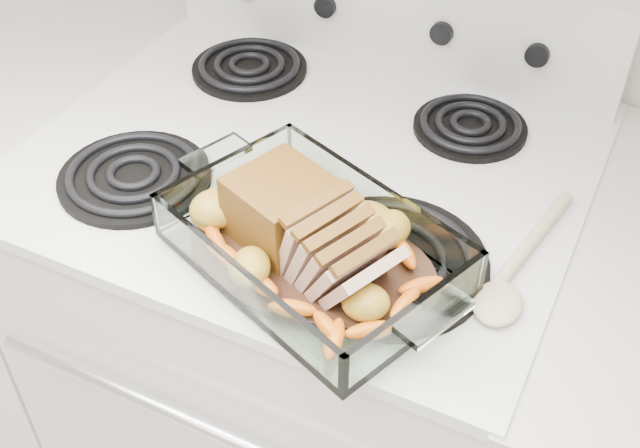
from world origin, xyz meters
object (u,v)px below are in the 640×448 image
at_px(electric_range, 311,353).
at_px(pork_roast, 296,227).
at_px(baking_dish, 313,252).
at_px(counter_left, 29,248).

relative_size(electric_range, pork_roast, 4.96).
height_order(electric_range, baking_dish, electric_range).
bearing_deg(pork_roast, counter_left, 175.18).
height_order(baking_dish, pork_roast, pork_roast).
height_order(counter_left, baking_dish, baking_dish).
bearing_deg(counter_left, baking_dish, -14.86).
distance_m(electric_range, baking_dish, 0.53).
bearing_deg(electric_range, counter_left, -179.90).
xyz_separation_m(counter_left, baking_dish, (0.77, -0.21, 0.50)).
bearing_deg(counter_left, electric_range, 0.10).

